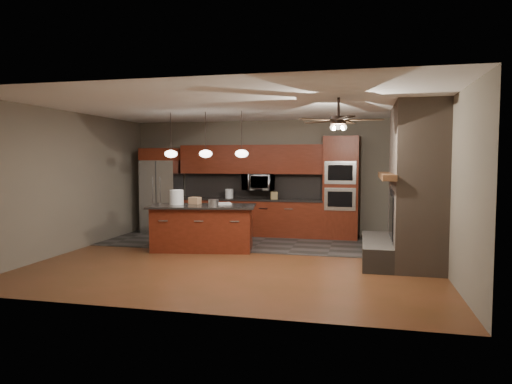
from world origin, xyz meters
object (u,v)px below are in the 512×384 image
(paint_can, at_px, (214,203))
(counter_bucket, at_px, (229,194))
(microwave, at_px, (258,182))
(kitchen_island, at_px, (203,227))
(white_bucket, at_px, (177,197))
(refrigerator, at_px, (162,191))
(cardboard_box, at_px, (195,201))
(oven_tower, at_px, (341,188))
(counter_box, at_px, (274,195))
(paint_tray, at_px, (222,204))

(paint_can, height_order, counter_bucket, counter_bucket)
(counter_bucket, bearing_deg, microwave, 3.97)
(microwave, xyz_separation_m, counter_bucket, (-0.72, -0.05, -0.29))
(kitchen_island, distance_m, white_bucket, 0.82)
(refrigerator, relative_size, white_bucket, 7.01)
(white_bucket, relative_size, cardboard_box, 1.36)
(oven_tower, height_order, cardboard_box, oven_tower)
(microwave, xyz_separation_m, counter_box, (0.41, -0.10, -0.31))
(cardboard_box, bearing_deg, refrigerator, 146.16)
(oven_tower, bearing_deg, counter_box, -178.44)
(kitchen_island, bearing_deg, refrigerator, 122.70)
(paint_tray, bearing_deg, white_bucket, 169.86)
(microwave, bearing_deg, paint_can, -100.22)
(counter_box, bearing_deg, white_bucket, -146.53)
(paint_can, relative_size, paint_tray, 0.55)
(oven_tower, height_order, counter_box, oven_tower)
(counter_bucket, bearing_deg, paint_tray, -78.48)
(microwave, bearing_deg, kitchen_island, -108.54)
(white_bucket, bearing_deg, oven_tower, 32.25)
(microwave, distance_m, kitchen_island, 2.34)
(paint_can, bearing_deg, counter_bucket, 98.24)
(kitchen_island, bearing_deg, oven_tower, 27.40)
(white_bucket, bearing_deg, paint_tray, 14.89)
(paint_can, bearing_deg, oven_tower, 42.53)
(white_bucket, bearing_deg, paint_can, -10.13)
(paint_tray, bearing_deg, kitchen_island, -172.26)
(oven_tower, xyz_separation_m, kitchen_island, (-2.67, -2.01, -0.73))
(paint_tray, relative_size, cardboard_box, 1.65)
(microwave, xyz_separation_m, paint_can, (-0.40, -2.24, -0.31))
(paint_tray, bearing_deg, counter_box, 41.49)
(paint_tray, height_order, cardboard_box, cardboard_box)
(cardboard_box, bearing_deg, oven_tower, 46.38)
(oven_tower, relative_size, refrigerator, 1.12)
(white_bucket, xyz_separation_m, paint_tray, (0.89, 0.24, -0.13))
(refrigerator, height_order, counter_box, refrigerator)
(microwave, distance_m, paint_can, 2.30)
(refrigerator, bearing_deg, white_bucket, -58.14)
(counter_bucket, xyz_separation_m, counter_box, (1.13, -0.05, -0.02))
(paint_tray, height_order, counter_box, counter_box)
(oven_tower, height_order, white_bucket, oven_tower)
(oven_tower, relative_size, white_bucket, 7.85)
(white_bucket, distance_m, paint_tray, 0.93)
(counter_bucket, bearing_deg, refrigerator, -177.33)
(oven_tower, relative_size, cardboard_box, 10.65)
(refrigerator, bearing_deg, kitchen_island, -47.66)
(paint_tray, bearing_deg, counter_bucket, 76.49)
(oven_tower, bearing_deg, paint_can, -137.47)
(refrigerator, xyz_separation_m, counter_bucket, (1.74, 0.08, -0.05))
(white_bucket, relative_size, paint_tray, 0.82)
(counter_bucket, bearing_deg, kitchen_island, -89.26)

